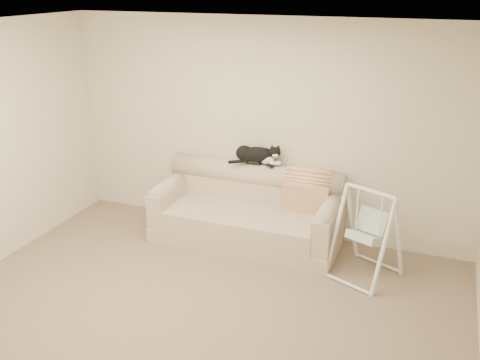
# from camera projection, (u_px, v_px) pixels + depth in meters

# --- Properties ---
(ground_plane) EXTENTS (5.00, 5.00, 0.00)m
(ground_plane) POSITION_uv_depth(u_px,v_px,m) (196.00, 313.00, 5.09)
(ground_plane) COLOR brown
(ground_plane) RESTS_ON ground
(room_shell) EXTENTS (5.04, 4.04, 2.60)m
(room_shell) POSITION_uv_depth(u_px,v_px,m) (191.00, 161.00, 4.55)
(room_shell) COLOR beige
(room_shell) RESTS_ON ground
(sofa) EXTENTS (2.20, 0.93, 0.90)m
(sofa) POSITION_uv_depth(u_px,v_px,m) (248.00, 213.00, 6.40)
(sofa) COLOR #B9A18F
(sofa) RESTS_ON ground
(remote_a) EXTENTS (0.18, 0.06, 0.03)m
(remote_a) POSITION_uv_depth(u_px,v_px,m) (254.00, 163.00, 6.39)
(remote_a) COLOR black
(remote_a) RESTS_ON sofa
(remote_b) EXTENTS (0.16, 0.14, 0.02)m
(remote_b) POSITION_uv_depth(u_px,v_px,m) (268.00, 165.00, 6.33)
(remote_b) COLOR black
(remote_b) RESTS_ON sofa
(tuxedo_cat) EXTENTS (0.62, 0.37, 0.25)m
(tuxedo_cat) POSITION_uv_depth(u_px,v_px,m) (257.00, 155.00, 6.36)
(tuxedo_cat) COLOR black
(tuxedo_cat) RESTS_ON sofa
(throw_blanket) EXTENTS (0.54, 0.38, 0.58)m
(throw_blanket) POSITION_uv_depth(u_px,v_px,m) (309.00, 185.00, 6.24)
(throw_blanket) COLOR #C0653D
(throw_blanket) RESTS_ON sofa
(baby_swing) EXTENTS (0.81, 0.83, 1.00)m
(baby_swing) POSITION_uv_depth(u_px,v_px,m) (367.00, 233.00, 5.57)
(baby_swing) COLOR white
(baby_swing) RESTS_ON ground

